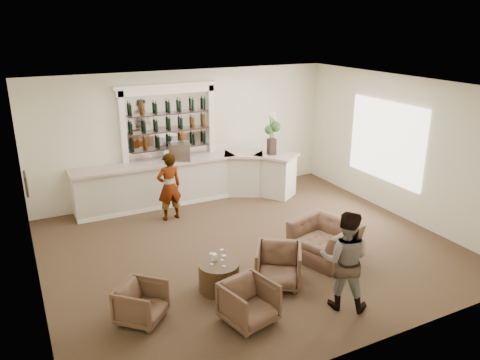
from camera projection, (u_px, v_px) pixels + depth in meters
name	position (u px, v px, depth m)	size (l,w,h in m)	color
ground	(249.00, 247.00, 9.69)	(8.00, 8.00, 0.00)	brown
room_shell	(241.00, 129.00, 9.60)	(8.04, 7.02, 3.32)	#F0E7C7
bar_counter	(189.00, 180.00, 11.97)	(5.72, 1.80, 1.14)	silver
back_bar_alcove	(169.00, 123.00, 11.70)	(2.64, 0.25, 3.00)	white
cocktail_table	(219.00, 276.00, 8.12)	(0.71, 0.71, 0.50)	#4C3721
sommelier	(169.00, 187.00, 10.83)	(0.59, 0.39, 1.61)	gray
guest	(345.00, 260.00, 7.46)	(0.81, 0.63, 1.67)	gray
armchair_left	(141.00, 303.00, 7.25)	(0.67, 0.69, 0.62)	brown
armchair_center	(249.00, 303.00, 7.20)	(0.73, 0.75, 0.69)	brown
armchair_right	(278.00, 266.00, 8.23)	(0.78, 0.80, 0.73)	brown
armchair_far	(325.00, 241.00, 9.13)	(1.17, 1.02, 0.76)	brown
espresso_machine	(179.00, 152.00, 11.61)	(0.52, 0.43, 0.45)	silver
flower_vase	(272.00, 131.00, 12.00)	(0.29, 0.29, 1.11)	black
wine_glass_bar_left	(189.00, 154.00, 11.82)	(0.07, 0.07, 0.21)	white
wine_glass_bar_right	(150.00, 159.00, 11.39)	(0.07, 0.07, 0.21)	white
wine_glass_tbl_a	(211.00, 259.00, 7.98)	(0.07, 0.07, 0.21)	white
wine_glass_tbl_b	(222.00, 255.00, 8.11)	(0.07, 0.07, 0.21)	white
wine_glass_tbl_c	(224.00, 261.00, 7.91)	(0.07, 0.07, 0.21)	white
napkin_holder	(214.00, 257.00, 8.13)	(0.08, 0.08, 0.12)	white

